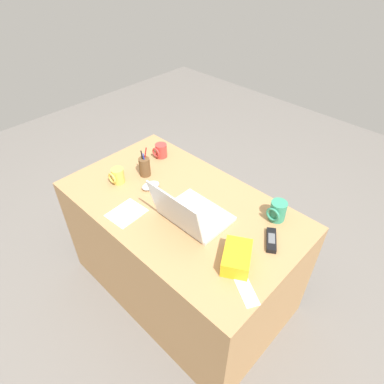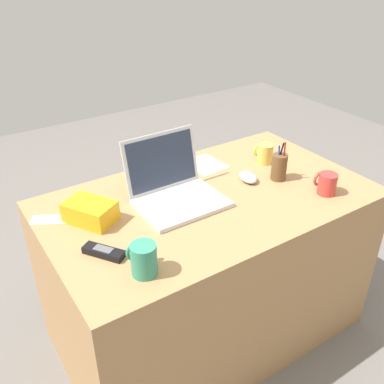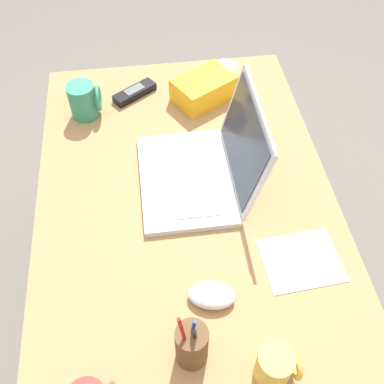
% 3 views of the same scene
% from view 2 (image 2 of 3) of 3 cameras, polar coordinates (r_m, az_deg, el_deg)
% --- Properties ---
extents(ground_plane, '(6.00, 6.00, 0.00)m').
position_cam_2_polar(ground_plane, '(2.20, 1.92, -17.26)').
color(ground_plane, slate).
extents(desk, '(1.32, 0.77, 0.74)m').
position_cam_2_polar(desk, '(1.95, 2.11, -9.95)').
color(desk, '#A87C4F').
rests_on(desk, ground).
extents(laptop, '(0.33, 0.30, 0.24)m').
position_cam_2_polar(laptop, '(1.69, -2.27, 0.33)').
color(laptop, silver).
rests_on(laptop, desk).
extents(computer_mouse, '(0.09, 0.12, 0.03)m').
position_cam_2_polar(computer_mouse, '(1.86, 7.41, 1.97)').
color(computer_mouse, silver).
rests_on(computer_mouse, desk).
extents(coffee_mug_white, '(0.07, 0.08, 0.09)m').
position_cam_2_polar(coffee_mug_white, '(2.01, 9.54, 5.07)').
color(coffee_mug_white, '#E0BC4C').
rests_on(coffee_mug_white, desk).
extents(coffee_mug_tall, '(0.07, 0.09, 0.09)m').
position_cam_2_polar(coffee_mug_tall, '(1.82, 17.36, 1.09)').
color(coffee_mug_tall, '#C63833').
rests_on(coffee_mug_tall, desk).
extents(coffee_mug_spare, '(0.08, 0.09, 0.11)m').
position_cam_2_polar(coffee_mug_spare, '(1.34, -6.45, -8.75)').
color(coffee_mug_spare, '#338C6B').
rests_on(coffee_mug_spare, desk).
extents(cordless_phone, '(0.12, 0.14, 0.03)m').
position_cam_2_polar(cordless_phone, '(1.45, -11.59, -7.76)').
color(cordless_phone, black).
rests_on(cordless_phone, desk).
extents(pen_holder, '(0.07, 0.07, 0.18)m').
position_cam_2_polar(pen_holder, '(1.87, 11.44, 3.30)').
color(pen_holder, brown).
rests_on(pen_holder, desk).
extents(snack_bag, '(0.19, 0.21, 0.08)m').
position_cam_2_polar(snack_bag, '(1.61, -13.31, -2.55)').
color(snack_bag, '#F2AD19').
rests_on(snack_bag, desk).
extents(paper_note_near_laptop, '(0.17, 0.14, 0.00)m').
position_cam_2_polar(paper_note_near_laptop, '(1.67, -17.74, -3.48)').
color(paper_note_near_laptop, white).
rests_on(paper_note_near_laptop, desk).
extents(paper_note_left, '(0.16, 0.19, 0.00)m').
position_cam_2_polar(paper_note_left, '(1.98, 1.75, 3.64)').
color(paper_note_left, white).
rests_on(paper_note_left, desk).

